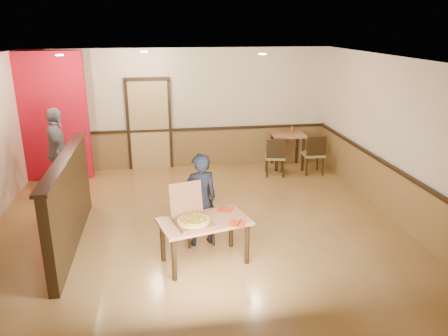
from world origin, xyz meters
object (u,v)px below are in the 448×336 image
object	(u,v)px
main_table	(204,227)
side_chair_left	(275,156)
side_table	(288,141)
diner_chair	(198,210)
condiment	(292,130)
side_chair_right	(314,153)
diner	(200,200)
pizza_box	(192,218)
passerby	(58,151)

from	to	relation	value
main_table	side_chair_left	xyz separation A→B (m)	(1.99, 3.52, -0.08)
side_chair_left	side_table	bearing A→B (deg)	-116.03
diner_chair	side_table	size ratio (longest dim) A/B	1.11
side_chair_left	condiment	bearing A→B (deg)	-122.01
side_chair_left	main_table	bearing A→B (deg)	71.41
side_chair_left	condiment	world-z (taller)	condiment
side_chair_right	diner	bearing A→B (deg)	46.93
side_chair_left	side_chair_right	size ratio (longest dim) A/B	0.95
side_table	condiment	xyz separation A→B (m)	(0.10, -0.01, 0.26)
diner	side_chair_left	bearing A→B (deg)	-138.21
diner	condiment	distance (m)	4.37
diner_chair	side_chair_right	size ratio (longest dim) A/B	1.00
condiment	diner_chair	bearing A→B (deg)	-127.18
side_table	pizza_box	distance (m)	4.94
side_chair_right	pizza_box	size ratio (longest dim) A/B	1.36
diner_chair	side_table	xyz separation A→B (m)	(2.48, 3.41, 0.14)
side_chair_left	passerby	bearing A→B (deg)	14.92
side_table	pizza_box	xyz separation A→B (m)	(-2.63, -4.18, 0.09)
main_table	diner	world-z (taller)	diner
pizza_box	main_table	bearing A→B (deg)	-1.84
passerby	condiment	size ratio (longest dim) A/B	11.35
diner	passerby	size ratio (longest dim) A/B	0.85
side_chair_right	passerby	size ratio (longest dim) A/B	0.53
diner_chair	diner	size ratio (longest dim) A/B	0.63
diner_chair	pizza_box	size ratio (longest dim) A/B	1.36
main_table	side_chair_left	bearing A→B (deg)	45.62
main_table	diner_chair	size ratio (longest dim) A/B	1.50
side_chair_right	diner	distance (m)	4.13
diner_chair	diner	bearing A→B (deg)	-85.06
side_table	pizza_box	size ratio (longest dim) A/B	1.23
pizza_box	side_table	bearing A→B (deg)	42.05
diner_chair	side_chair_left	bearing A→B (deg)	48.53
side_chair_left	diner	distance (m)	3.56
diner	side_table	bearing A→B (deg)	-138.72
side_chair_left	side_table	distance (m)	0.79
diner_chair	main_table	bearing A→B (deg)	-93.64
side_chair_right	condiment	bearing A→B (deg)	-58.48
diner	pizza_box	bearing A→B (deg)	59.90
pizza_box	side_chair_right	bearing A→B (deg)	33.38
diner_chair	pizza_box	distance (m)	0.81
diner	passerby	bearing A→B (deg)	-59.21
diner_chair	diner	xyz separation A→B (m)	(0.03, -0.15, 0.24)
side_chair_left	diner	bearing A→B (deg)	66.85
side_chair_left	diner	size ratio (longest dim) A/B	0.60
side_chair_left	side_table	size ratio (longest dim) A/B	1.06
diner_chair	pizza_box	world-z (taller)	pizza_box
side_chair_right	pizza_box	bearing A→B (deg)	50.70
passerby	side_table	bearing A→B (deg)	-93.36
condiment	side_chair_left	bearing A→B (deg)	-132.92
diner_chair	side_chair_left	distance (m)	3.45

